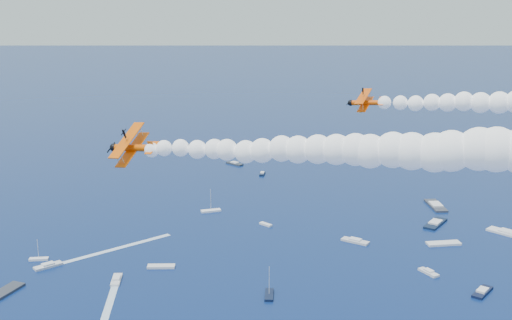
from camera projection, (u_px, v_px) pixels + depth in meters
The scene contains 5 objects.
biplane_lead at pixel (367, 103), 111.09m from camera, with size 6.36×7.13×4.30m, color #E64C04, non-canonical shape.
biplane_trail at pixel (133, 148), 100.25m from camera, with size 8.03×9.01×5.43m, color #E75404, non-canonical shape.
smoke_trail_trail at pixel (343, 150), 88.02m from camera, with size 65.38×16.27×11.46m, color white, non-canonical shape.
spectator_boats at pixel (388, 250), 206.50m from camera, with size 243.05×183.26×0.70m.
boat_wakes at pixel (112, 280), 185.67m from camera, with size 48.54×71.81×0.04m.
Camera 1 is at (61.46, -73.82, 79.30)m, focal length 45.87 mm.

